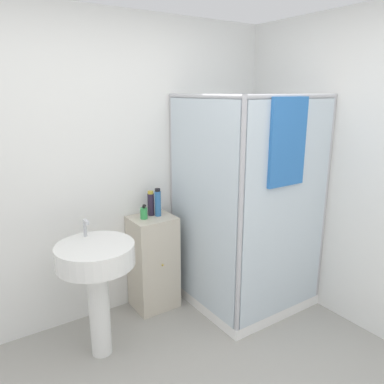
{
  "coord_description": "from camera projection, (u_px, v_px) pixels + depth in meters",
  "views": [
    {
      "loc": [
        -0.99,
        -1.2,
        1.88
      ],
      "look_at": [
        0.55,
        1.1,
        1.14
      ],
      "focal_mm": 35.0,
      "sensor_mm": 36.0,
      "label": 1
    }
  ],
  "objects": [
    {
      "name": "wall_back",
      "position": [
        94.0,
        172.0,
        3.02
      ],
      "size": [
        6.4,
        0.06,
        2.5
      ],
      "primitive_type": "cube",
      "color": "white",
      "rests_on": "ground_plane"
    },
    {
      "name": "shower_enclosure",
      "position": [
        244.0,
        254.0,
        3.34
      ],
      "size": [
        0.98,
        1.01,
        1.86
      ],
      "color": "white",
      "rests_on": "ground_plane"
    },
    {
      "name": "vanity_cabinet",
      "position": [
        153.0,
        262.0,
        3.3
      ],
      "size": [
        0.37,
        0.34,
        0.84
      ],
      "color": "beige",
      "rests_on": "ground_plane"
    },
    {
      "name": "sink",
      "position": [
        96.0,
        270.0,
        2.62
      ],
      "size": [
        0.55,
        0.55,
        0.99
      ],
      "color": "white",
      "rests_on": "ground_plane"
    },
    {
      "name": "soap_dispenser",
      "position": [
        144.0,
        213.0,
        3.14
      ],
      "size": [
        0.06,
        0.06,
        0.13
      ],
      "color": "green",
      "rests_on": "vanity_cabinet"
    },
    {
      "name": "shampoo_bottle_tall_black",
      "position": [
        151.0,
        203.0,
        3.22
      ],
      "size": [
        0.06,
        0.06,
        0.22
      ],
      "color": "#281E33",
      "rests_on": "vanity_cabinet"
    },
    {
      "name": "shampoo_bottle_blue",
      "position": [
        158.0,
        203.0,
        3.2
      ],
      "size": [
        0.05,
        0.05,
        0.24
      ],
      "color": "#2D66A3",
      "rests_on": "vanity_cabinet"
    }
  ]
}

